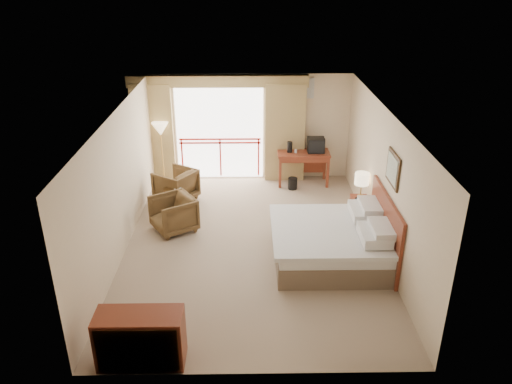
{
  "coord_description": "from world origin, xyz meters",
  "views": [
    {
      "loc": [
        -0.06,
        -8.69,
        5.14
      ],
      "look_at": [
        0.08,
        0.4,
        0.96
      ],
      "focal_mm": 35.0,
      "sensor_mm": 36.0,
      "label": 1
    }
  ],
  "objects_px": {
    "nightstand": "(360,210)",
    "tv": "(316,145)",
    "table_lamp": "(362,179)",
    "dresser": "(141,338)",
    "bed": "(332,242)",
    "desk": "(303,158)",
    "side_table": "(174,195)",
    "floor_lamp": "(160,131)",
    "wastebasket": "(293,183)",
    "armchair_far": "(177,200)",
    "armchair_near": "(175,230)"
  },
  "relations": [
    {
      "from": "table_lamp",
      "to": "side_table",
      "type": "xyz_separation_m",
      "value": [
        -4.11,
        0.67,
        -0.65
      ]
    },
    {
      "from": "armchair_far",
      "to": "floor_lamp",
      "type": "relative_size",
      "value": 0.52
    },
    {
      "from": "armchair_near",
      "to": "floor_lamp",
      "type": "relative_size",
      "value": 0.52
    },
    {
      "from": "tv",
      "to": "armchair_far",
      "type": "distance_m",
      "value": 3.67
    },
    {
      "from": "tv",
      "to": "table_lamp",
      "type": "bearing_deg",
      "value": -72.72
    },
    {
      "from": "bed",
      "to": "desk",
      "type": "xyz_separation_m",
      "value": [
        -0.19,
        3.68,
        0.28
      ]
    },
    {
      "from": "bed",
      "to": "nightstand",
      "type": "height_order",
      "value": "bed"
    },
    {
      "from": "wastebasket",
      "to": "armchair_far",
      "type": "relative_size",
      "value": 0.34
    },
    {
      "from": "dresser",
      "to": "tv",
      "type": "bearing_deg",
      "value": 64.57
    },
    {
      "from": "armchair_near",
      "to": "dresser",
      "type": "xyz_separation_m",
      "value": [
        0.06,
        -3.83,
        0.4
      ]
    },
    {
      "from": "tv",
      "to": "wastebasket",
      "type": "xyz_separation_m",
      "value": [
        -0.58,
        -0.34,
        -0.89
      ]
    },
    {
      "from": "bed",
      "to": "wastebasket",
      "type": "bearing_deg",
      "value": 98.17
    },
    {
      "from": "tv",
      "to": "wastebasket",
      "type": "bearing_deg",
      "value": -151.55
    },
    {
      "from": "wastebasket",
      "to": "side_table",
      "type": "distance_m",
      "value": 3.0
    },
    {
      "from": "nightstand",
      "to": "armchair_far",
      "type": "bearing_deg",
      "value": 167.28
    },
    {
      "from": "desk",
      "to": "nightstand",
      "type": "bearing_deg",
      "value": -69.19
    },
    {
      "from": "wastebasket",
      "to": "floor_lamp",
      "type": "bearing_deg",
      "value": 172.56
    },
    {
      "from": "bed",
      "to": "wastebasket",
      "type": "relative_size",
      "value": 7.33
    },
    {
      "from": "wastebasket",
      "to": "armchair_far",
      "type": "height_order",
      "value": "armchair_far"
    },
    {
      "from": "desk",
      "to": "floor_lamp",
      "type": "distance_m",
      "value": 3.61
    },
    {
      "from": "wastebasket",
      "to": "armchair_near",
      "type": "bearing_deg",
      "value": -142.16
    },
    {
      "from": "floor_lamp",
      "to": "side_table",
      "type": "bearing_deg",
      "value": -72.94
    },
    {
      "from": "nightstand",
      "to": "tv",
      "type": "xyz_separation_m",
      "value": [
        -0.72,
        2.11,
        0.75
      ]
    },
    {
      "from": "tv",
      "to": "dresser",
      "type": "height_order",
      "value": "tv"
    },
    {
      "from": "armchair_far",
      "to": "armchair_near",
      "type": "xyz_separation_m",
      "value": [
        0.14,
        -1.47,
        0.0
      ]
    },
    {
      "from": "wastebasket",
      "to": "armchair_near",
      "type": "relative_size",
      "value": 0.35
    },
    {
      "from": "wastebasket",
      "to": "dresser",
      "type": "height_order",
      "value": "dresser"
    },
    {
      "from": "side_table",
      "to": "wastebasket",
      "type": "bearing_deg",
      "value": 20.48
    },
    {
      "from": "tv",
      "to": "dresser",
      "type": "distance_m",
      "value": 7.04
    },
    {
      "from": "bed",
      "to": "desk",
      "type": "height_order",
      "value": "bed"
    },
    {
      "from": "side_table",
      "to": "floor_lamp",
      "type": "distance_m",
      "value": 1.86
    },
    {
      "from": "tv",
      "to": "armchair_far",
      "type": "xyz_separation_m",
      "value": [
        -3.39,
        -0.94,
        -1.03
      ]
    },
    {
      "from": "tv",
      "to": "armchair_near",
      "type": "distance_m",
      "value": 4.18
    },
    {
      "from": "bed",
      "to": "armchair_far",
      "type": "relative_size",
      "value": 2.53
    },
    {
      "from": "side_table",
      "to": "floor_lamp",
      "type": "relative_size",
      "value": 0.31
    },
    {
      "from": "floor_lamp",
      "to": "tv",
      "type": "bearing_deg",
      "value": -1.26
    },
    {
      "from": "bed",
      "to": "side_table",
      "type": "height_order",
      "value": "bed"
    },
    {
      "from": "wastebasket",
      "to": "dresser",
      "type": "distance_m",
      "value": 6.46
    },
    {
      "from": "wastebasket",
      "to": "table_lamp",
      "type": "bearing_deg",
      "value": -52.87
    },
    {
      "from": "bed",
      "to": "desk",
      "type": "relative_size",
      "value": 1.64
    },
    {
      "from": "side_table",
      "to": "dresser",
      "type": "xyz_separation_m",
      "value": [
        0.2,
        -4.86,
        0.07
      ]
    },
    {
      "from": "side_table",
      "to": "floor_lamp",
      "type": "xyz_separation_m",
      "value": [
        -0.45,
        1.47,
        1.04
      ]
    },
    {
      "from": "bed",
      "to": "tv",
      "type": "xyz_separation_m",
      "value": [
        0.11,
        3.62,
        0.65
      ]
    },
    {
      "from": "desk",
      "to": "armchair_far",
      "type": "height_order",
      "value": "desk"
    },
    {
      "from": "nightstand",
      "to": "dresser",
      "type": "distance_m",
      "value": 5.69
    },
    {
      "from": "wastebasket",
      "to": "dresser",
      "type": "bearing_deg",
      "value": -113.83
    },
    {
      "from": "side_table",
      "to": "dresser",
      "type": "height_order",
      "value": "dresser"
    },
    {
      "from": "nightstand",
      "to": "floor_lamp",
      "type": "bearing_deg",
      "value": 157.43
    },
    {
      "from": "table_lamp",
      "to": "armchair_near",
      "type": "distance_m",
      "value": 4.11
    },
    {
      "from": "table_lamp",
      "to": "armchair_far",
      "type": "distance_m",
      "value": 4.38
    }
  ]
}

